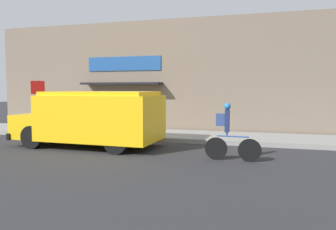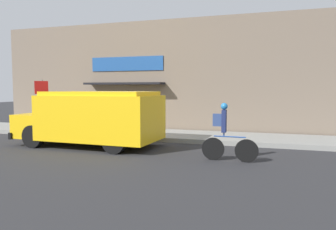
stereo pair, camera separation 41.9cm
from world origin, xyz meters
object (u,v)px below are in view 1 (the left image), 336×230
(school_bus, at_px, (93,118))
(trash_bin, at_px, (119,122))
(stop_sign_post, at_px, (38,97))
(cyclist, at_px, (229,133))

(school_bus, bearing_deg, trash_bin, 100.05)
(school_bus, xyz_separation_m, trash_bin, (-0.48, 3.23, -0.47))
(stop_sign_post, height_order, trash_bin, stop_sign_post)
(cyclist, height_order, stop_sign_post, stop_sign_post)
(school_bus, distance_m, cyclist, 5.02)
(school_bus, height_order, trash_bin, school_bus)
(trash_bin, bearing_deg, school_bus, -81.51)
(school_bus, bearing_deg, cyclist, -9.37)
(cyclist, distance_m, stop_sign_post, 9.55)
(school_bus, distance_m, stop_sign_post, 4.66)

